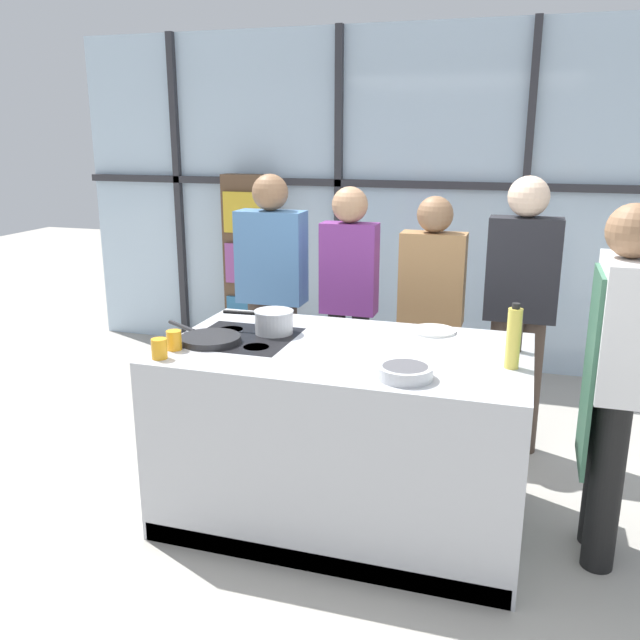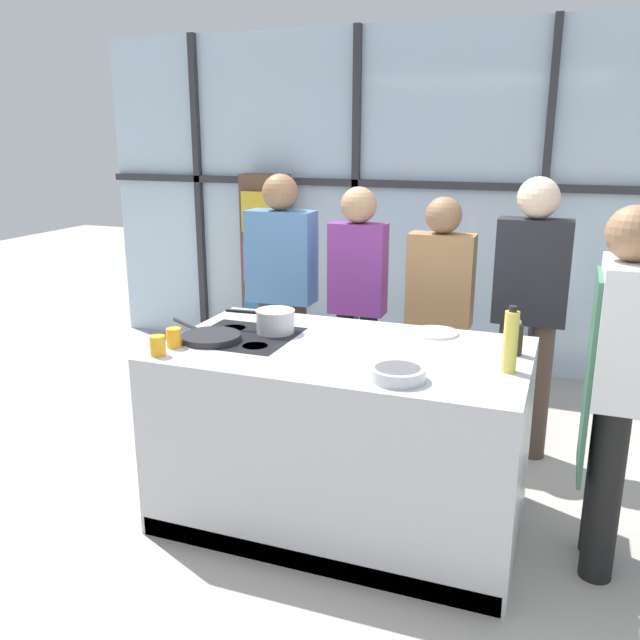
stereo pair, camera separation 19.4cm
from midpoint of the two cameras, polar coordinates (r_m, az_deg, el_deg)
name	(u,v)px [view 1 (the left image)]	position (r m, az deg, el deg)	size (l,w,h in m)	color
ground_plane	(344,514)	(3.74, 0.51, -16.01)	(18.00, 18.00, 0.00)	#ADA89E
back_window_wall	(429,201)	(5.77, 8.17, 9.89)	(6.40, 0.10, 2.80)	silver
bookshelf	(249,265)	(6.13, -6.94, 4.59)	(0.43, 0.19, 1.61)	brown
demo_island	(345,433)	(3.52, 0.50, -9.56)	(1.79, 1.05, 0.93)	#B7BABF
chef	(615,368)	(3.26, 22.07, -3.79)	(0.24, 0.46, 1.68)	black
spectator_far_left	(272,285)	(4.57, -5.29, 2.91)	(0.45, 0.24, 1.70)	#47382D
spectator_center_left	(349,292)	(4.40, 1.19, 2.38)	(0.36, 0.23, 1.63)	black
spectator_center_right	(431,305)	(4.30, 8.06, 1.24)	(0.40, 0.22, 1.59)	black
spectator_far_right	(520,299)	(4.23, 15.28, 1.72)	(0.42, 0.24, 1.72)	#47382D
frying_pan	(209,339)	(3.49, -10.87, -1.56)	(0.50, 0.37, 0.04)	#232326
saucepan	(273,321)	(3.58, -5.49, -0.10)	(0.39, 0.21, 0.12)	silver
white_plate	(433,331)	(3.64, 8.00, -0.91)	(0.24, 0.24, 0.01)	white
mixing_bowl	(405,372)	(2.94, 5.30, -4.37)	(0.24, 0.24, 0.06)	silver
oil_bottle	(514,338)	(3.12, 14.29, -1.47)	(0.06, 0.06, 0.30)	#E0CC4C
pepper_grinder	(516,336)	(3.38, 14.65, -1.30)	(0.06, 0.06, 0.18)	#332319
juice_glass_near	(159,349)	(3.29, -15.04, -2.36)	(0.07, 0.07, 0.10)	orange
juice_glass_far	(174,340)	(3.40, -13.80, -1.68)	(0.07, 0.07, 0.10)	orange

